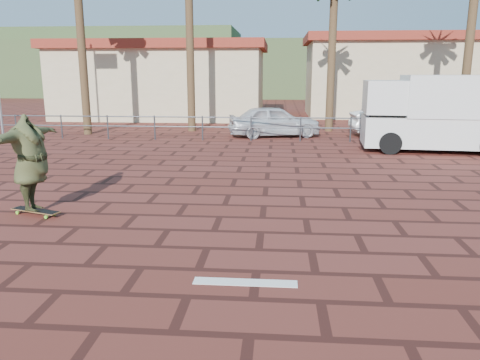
# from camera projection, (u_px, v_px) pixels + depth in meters

# --- Properties ---
(ground) EXTENTS (120.00, 120.00, 0.00)m
(ground) POSITION_uv_depth(u_px,v_px,m) (207.00, 248.00, 7.51)
(ground) COLOR maroon
(ground) RESTS_ON ground
(paint_stripe) EXTENTS (1.40, 0.22, 0.01)m
(paint_stripe) POSITION_uv_depth(u_px,v_px,m) (245.00, 282.00, 6.29)
(paint_stripe) COLOR white
(paint_stripe) RESTS_ON ground
(guardrail) EXTENTS (24.06, 0.06, 1.00)m
(guardrail) POSITION_uv_depth(u_px,v_px,m) (251.00, 124.00, 19.00)
(guardrail) COLOR #47494F
(guardrail) RESTS_ON ground
(building_west) EXTENTS (12.60, 7.60, 4.50)m
(building_west) POSITION_uv_depth(u_px,v_px,m) (164.00, 80.00, 28.82)
(building_west) COLOR beige
(building_west) RESTS_ON ground
(building_east) EXTENTS (10.60, 6.60, 5.00)m
(building_east) POSITION_uv_depth(u_px,v_px,m) (388.00, 75.00, 29.59)
(building_east) COLOR beige
(building_east) RESTS_ON ground
(hill_front) EXTENTS (70.00, 18.00, 6.00)m
(hill_front) POSITION_uv_depth(u_px,v_px,m) (270.00, 70.00, 55.37)
(hill_front) COLOR #384C28
(hill_front) RESTS_ON ground
(hill_back) EXTENTS (35.00, 14.00, 8.00)m
(hill_back) POSITION_uv_depth(u_px,v_px,m) (107.00, 62.00, 62.72)
(hill_back) COLOR #384C28
(hill_back) RESTS_ON ground
(longboard) EXTENTS (1.10, 0.56, 0.11)m
(longboard) POSITION_uv_depth(u_px,v_px,m) (35.00, 211.00, 9.23)
(longboard) COLOR olive
(longboard) RESTS_ON ground
(skateboarder) EXTENTS (0.68, 2.33, 1.88)m
(skateboarder) POSITION_uv_depth(u_px,v_px,m) (31.00, 163.00, 9.01)
(skateboarder) COLOR #404424
(skateboarder) RESTS_ON longboard
(campervan) EXTENTS (5.28, 2.61, 2.65)m
(campervan) POSITION_uv_depth(u_px,v_px,m) (440.00, 112.00, 16.40)
(campervan) COLOR silver
(campervan) RESTS_ON ground
(car_silver) EXTENTS (4.21, 2.46, 1.35)m
(car_silver) POSITION_uv_depth(u_px,v_px,m) (274.00, 121.00, 20.26)
(car_silver) COLOR silver
(car_silver) RESTS_ON ground
(car_white) EXTENTS (4.34, 1.80, 1.40)m
(car_white) POSITION_uv_depth(u_px,v_px,m) (400.00, 120.00, 20.48)
(car_white) COLOR white
(car_white) RESTS_ON ground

